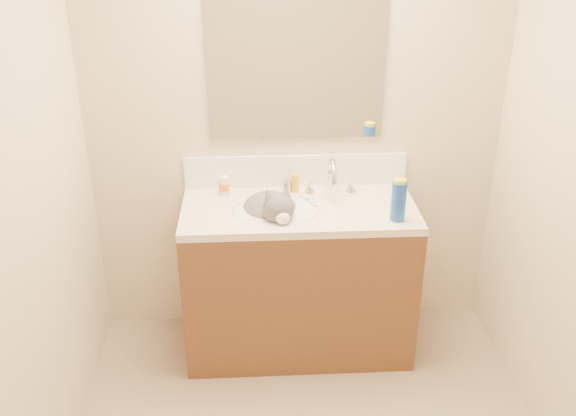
{
  "coord_description": "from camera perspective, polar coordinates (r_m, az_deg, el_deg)",
  "views": [
    {
      "loc": [
        -0.22,
        -1.96,
        2.29
      ],
      "look_at": [
        -0.06,
        0.92,
        0.88
      ],
      "focal_mm": 40.0,
      "sensor_mm": 36.0,
      "label": 1
    }
  ],
  "objects": [
    {
      "name": "basin",
      "position": [
        3.27,
        -1.07,
        -1.29
      ],
      "size": [
        0.45,
        0.36,
        0.14
      ],
      "primitive_type": "ellipsoid",
      "color": "silver",
      "rests_on": "vanity_cabinet"
    },
    {
      "name": "pill_label",
      "position": [
        3.41,
        -5.68,
        1.93
      ],
      "size": [
        0.08,
        0.08,
        0.04
      ],
      "primitive_type": "cylinder",
      "rotation": [
        0.0,
        0.0,
        0.38
      ],
      "color": "#F15A28",
      "rests_on": "pill_bottle"
    },
    {
      "name": "cat",
      "position": [
        3.27,
        -1.46,
        -0.45
      ],
      "size": [
        0.4,
        0.45,
        0.33
      ],
      "rotation": [
        0.0,
        0.0,
        0.27
      ],
      "color": "#514E51",
      "rests_on": "basin"
    },
    {
      "name": "faucet",
      "position": [
        3.38,
        3.89,
        2.5
      ],
      "size": [
        0.28,
        0.2,
        0.21
      ],
      "color": "silver",
      "rests_on": "counter_slab"
    },
    {
      "name": "mirror",
      "position": [
        3.29,
        0.75,
        12.85
      ],
      "size": [
        0.9,
        0.02,
        0.8
      ],
      "primitive_type": "cube",
      "color": "white",
      "rests_on": "room_shell"
    },
    {
      "name": "counter_slab",
      "position": [
        3.28,
        1.0,
        -0.22
      ],
      "size": [
        1.2,
        0.55,
        0.04
      ],
      "primitive_type": "cube",
      "color": "beige",
      "rests_on": "vanity_cabinet"
    },
    {
      "name": "amber_bottle",
      "position": [
        3.42,
        0.64,
        2.24
      ],
      "size": [
        0.04,
        0.04,
        0.1
      ],
      "primitive_type": "cylinder",
      "rotation": [
        0.0,
        0.0,
        0.05
      ],
      "color": "gold",
      "rests_on": "counter_slab"
    },
    {
      "name": "silver_jar",
      "position": [
        3.43,
        -0.07,
        1.96
      ],
      "size": [
        0.05,
        0.05,
        0.06
      ],
      "primitive_type": "cylinder",
      "rotation": [
        0.0,
        0.0,
        -0.05
      ],
      "color": "#B7B7BC",
      "rests_on": "counter_slab"
    },
    {
      "name": "spray_can",
      "position": [
        3.14,
        9.79,
        0.59
      ],
      "size": [
        0.09,
        0.09,
        0.2
      ],
      "primitive_type": "cylinder",
      "rotation": [
        0.0,
        0.0,
        0.37
      ],
      "color": "#1845AA",
      "rests_on": "counter_slab"
    },
    {
      "name": "spray_cap",
      "position": [
        3.1,
        9.92,
        2.24
      ],
      "size": [
        0.08,
        0.08,
        0.04
      ],
      "primitive_type": "cylinder",
      "rotation": [
        0.0,
        0.0,
        0.37
      ],
      "color": "yellow",
      "rests_on": "spray_can"
    },
    {
      "name": "pill_bottle",
      "position": [
        3.41,
        -5.69,
        2.01
      ],
      "size": [
        0.07,
        0.07,
        0.1
      ],
      "primitive_type": "cylinder",
      "rotation": [
        0.0,
        0.0,
        0.38
      ],
      "color": "silver",
      "rests_on": "counter_slab"
    },
    {
      "name": "vanity_cabinet",
      "position": [
        3.49,
        0.94,
        -6.57
      ],
      "size": [
        1.2,
        0.55,
        0.82
      ],
      "primitive_type": "cube",
      "color": "brown",
      "rests_on": "ground"
    },
    {
      "name": "backsplash",
      "position": [
        3.47,
        0.7,
        3.32
      ],
      "size": [
        1.2,
        0.02,
        0.18
      ],
      "primitive_type": "cube",
      "color": "white",
      "rests_on": "counter_slab"
    },
    {
      "name": "toothbrush_head",
      "position": [
        3.33,
        1.83,
        0.74
      ],
      "size": [
        0.03,
        0.03,
        0.01
      ],
      "primitive_type": "cube",
      "rotation": [
        0.0,
        0.0,
        0.45
      ],
      "color": "#6597D7",
      "rests_on": "counter_slab"
    },
    {
      "name": "room_shell",
      "position": [
        2.13,
        3.03,
        3.84
      ],
      "size": [
        2.24,
        2.54,
        2.52
      ],
      "color": "beige",
      "rests_on": "ground"
    },
    {
      "name": "toothbrush",
      "position": [
        3.33,
        1.83,
        0.71
      ],
      "size": [
        0.08,
        0.15,
        0.01
      ],
      "primitive_type": "cube",
      "rotation": [
        0.0,
        0.0,
        0.45
      ],
      "color": "silver",
      "rests_on": "counter_slab"
    }
  ]
}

